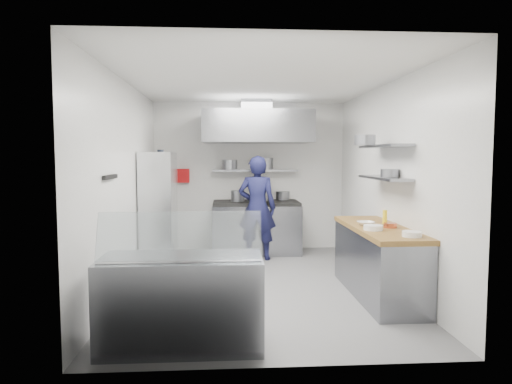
{
  "coord_description": "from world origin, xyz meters",
  "views": [
    {
      "loc": [
        -0.45,
        -6.22,
        1.79
      ],
      "look_at": [
        0.0,
        0.6,
        1.25
      ],
      "focal_mm": 32.0,
      "sensor_mm": 36.0,
      "label": 1
    }
  ],
  "objects": [
    {
      "name": "stock_pot_right",
      "position": [
        0.63,
        2.4,
        1.04
      ],
      "size": [
        0.26,
        0.26,
        0.16
      ],
      "primitive_type": "cylinder",
      "color": "slate",
      "rests_on": "cooktop"
    },
    {
      "name": "display_glass",
      "position": [
        -0.87,
        -2.12,
        1.07
      ],
      "size": [
        1.47,
        0.19,
        0.42
      ],
      "primitive_type": "cube",
      "rotation": [
        -0.38,
        0.0,
        0.0
      ],
      "color": "silver",
      "rests_on": "display_case"
    },
    {
      "name": "gas_range",
      "position": [
        0.1,
        2.1,
        0.45
      ],
      "size": [
        1.6,
        0.8,
        0.9
      ],
      "primitive_type": "cube",
      "color": "gray",
      "rests_on": "floor"
    },
    {
      "name": "plate_stack_a",
      "position": [
        1.6,
        -1.36,
        0.93
      ],
      "size": [
        0.21,
        0.21,
        0.06
      ],
      "primitive_type": "cylinder",
      "color": "white",
      "rests_on": "prep_counter_top"
    },
    {
      "name": "rack_bin_a",
      "position": [
        -1.53,
        0.93,
        0.8
      ],
      "size": [
        0.16,
        0.2,
        0.18
      ],
      "primitive_type": "cube",
      "color": "white",
      "rests_on": "wire_rack"
    },
    {
      "name": "shelf_pot_d",
      "position": [
        1.46,
        -0.02,
        2.01
      ],
      "size": [
        0.29,
        0.29,
        0.14
      ],
      "primitive_type": "cylinder",
      "color": "slate",
      "rests_on": "wall_shelf_upper"
    },
    {
      "name": "floor",
      "position": [
        0.0,
        0.0,
        0.0
      ],
      "size": [
        5.0,
        5.0,
        0.0
      ],
      "primitive_type": "plane",
      "color": "slate",
      "rests_on": "ground"
    },
    {
      "name": "plate_stack_b",
      "position": [
        1.32,
        -0.89,
        0.93
      ],
      "size": [
        0.23,
        0.23,
        0.06
      ],
      "primitive_type": "cylinder",
      "color": "white",
      "rests_on": "prep_counter_top"
    },
    {
      "name": "wall_back",
      "position": [
        0.0,
        2.5,
        1.4
      ],
      "size": [
        3.6,
        2.8,
        0.02
      ],
      "primitive_type": "cube",
      "rotation": [
        1.57,
        0.0,
        0.0
      ],
      "color": "white",
      "rests_on": "floor"
    },
    {
      "name": "knife_strip",
      "position": [
        -1.78,
        -0.9,
        1.55
      ],
      "size": [
        0.04,
        0.55,
        0.05
      ],
      "primitive_type": "cube",
      "color": "black",
      "rests_on": "wall_left"
    },
    {
      "name": "hood_duct",
      "position": [
        0.1,
        2.15,
        2.68
      ],
      "size": [
        0.55,
        0.55,
        0.24
      ],
      "primitive_type": "cube",
      "color": "slate",
      "rests_on": "extractor_hood"
    },
    {
      "name": "display_case",
      "position": [
        -0.87,
        -2.0,
        0.42
      ],
      "size": [
        1.5,
        0.7,
        0.85
      ],
      "primitive_type": "cube",
      "color": "gray",
      "rests_on": "floor"
    },
    {
      "name": "chef",
      "position": [
        0.09,
        1.59,
        0.9
      ],
      "size": [
        0.72,
        0.55,
        1.8
      ],
      "primitive_type": "imported",
      "rotation": [
        0.0,
        0.0,
        2.95
      ],
      "color": "#13143A",
      "rests_on": "floor"
    },
    {
      "name": "copper_pan",
      "position": [
        1.59,
        -0.72,
        0.93
      ],
      "size": [
        0.16,
        0.16,
        0.06
      ],
      "primitive_type": "cylinder",
      "color": "#C05836",
      "rests_on": "prep_counter_top"
    },
    {
      "name": "wall_shelf_upper",
      "position": [
        1.64,
        -0.3,
        1.92
      ],
      "size": [
        0.3,
        1.3,
        0.04
      ],
      "primitive_type": "cube",
      "color": "gray",
      "rests_on": "wall_right"
    },
    {
      "name": "wall_shelf_lower",
      "position": [
        1.64,
        -0.3,
        1.5
      ],
      "size": [
        0.3,
        1.3,
        0.04
      ],
      "primitive_type": "cube",
      "color": "gray",
      "rests_on": "wall_right"
    },
    {
      "name": "prep_counter_top",
      "position": [
        1.48,
        -0.6,
        0.87
      ],
      "size": [
        0.65,
        2.04,
        0.06
      ],
      "primitive_type": "cube",
      "color": "brown",
      "rests_on": "prep_counter_base"
    },
    {
      "name": "rack_bin_b",
      "position": [
        -1.53,
        1.39,
        1.3
      ],
      "size": [
        0.15,
        0.19,
        0.17
      ],
      "primitive_type": "cube",
      "color": "yellow",
      "rests_on": "wire_rack"
    },
    {
      "name": "wall_right",
      "position": [
        1.8,
        0.0,
        1.4
      ],
      "size": [
        2.8,
        5.0,
        0.02
      ],
      "primitive_type": "cube",
      "rotation": [
        1.57,
        0.0,
        -1.57
      ],
      "color": "white",
      "rests_on": "floor"
    },
    {
      "name": "shelf_pot_c",
      "position": [
        1.68,
        -0.41,
        1.57
      ],
      "size": [
        0.24,
        0.24,
        0.1
      ],
      "primitive_type": "cylinder",
      "color": "slate",
      "rests_on": "wall_shelf_lower"
    },
    {
      "name": "cooktop",
      "position": [
        0.1,
        2.1,
        0.93
      ],
      "size": [
        1.57,
        0.78,
        0.06
      ],
      "primitive_type": "cube",
      "color": "black",
      "rests_on": "gas_range"
    },
    {
      "name": "red_firebox",
      "position": [
        -1.25,
        2.44,
        1.42
      ],
      "size": [
        0.22,
        0.1,
        0.26
      ],
      "primitive_type": "cube",
      "color": "red",
      "rests_on": "wall_back"
    },
    {
      "name": "prep_counter_base",
      "position": [
        1.48,
        -0.6,
        0.42
      ],
      "size": [
        0.62,
        2.0,
        0.84
      ],
      "primitive_type": "cube",
      "color": "gray",
      "rests_on": "floor"
    },
    {
      "name": "stock_pot_mid",
      "position": [
        0.24,
        2.33,
        1.08
      ],
      "size": [
        0.33,
        0.33,
        0.24
      ],
      "primitive_type": "cylinder",
      "color": "slate",
      "rests_on": "cooktop"
    },
    {
      "name": "stock_pot_left",
      "position": [
        -0.24,
        2.11,
        1.06
      ],
      "size": [
        0.25,
        0.25,
        0.2
      ],
      "primitive_type": "cylinder",
      "color": "slate",
      "rests_on": "cooktop"
    },
    {
      "name": "shelf_pot_a",
      "position": [
        -0.38,
        2.14,
        1.63
      ],
      "size": [
        0.28,
        0.28,
        0.18
      ],
      "primitive_type": "cylinder",
      "color": "slate",
      "rests_on": "over_range_shelf"
    },
    {
      "name": "wall_left",
      "position": [
        -1.8,
        0.0,
        1.4
      ],
      "size": [
        2.8,
        5.0,
        0.02
      ],
      "primitive_type": "cube",
      "rotation": [
        1.57,
        0.0,
        1.57
      ],
      "color": "white",
      "rests_on": "floor"
    },
    {
      "name": "over_range_shelf",
      "position": [
        0.1,
        2.34,
        1.52
      ],
      "size": [
        1.6,
        0.3,
        0.04
      ],
      "primitive_type": "cube",
      "color": "gray",
      "rests_on": "wall_back"
    },
    {
      "name": "mixing_bowl",
      "position": [
        1.34,
        -0.52,
        0.93
      ],
      "size": [
        0.25,
        0.25,
        0.05
      ],
      "primitive_type": "imported",
      "rotation": [
        0.0,
        0.0,
        0.18
      ],
      "color": "white",
      "rests_on": "prep_counter_top"
    },
    {
      "name": "ceiling",
      "position": [
        0.0,
        0.0,
        2.8
      ],
      "size": [
        5.0,
        5.0,
        0.0
      ],
      "primitive_type": "plane",
      "rotation": [
        3.14,
        0.0,
        0.0
      ],
      "color": "silver",
      "rests_on": "wall_back"
    },
    {
      "name": "squeeze_bottle",
      "position": [
        1.64,
        -0.38,
        0.99
      ],
      "size": [
        0.06,
        0.06,
        0.18
      ],
      "primitive_type": "cylinder",
      "color": "yellow",
      "rests_on": "prep_counter_top"
    },
    {
      "name": "extractor_hood",
      "position": [
        0.1,
        1.93,
        2.3
      ],
      "size": [
        1.9,
        1.15,
        0.55
      ],
      "primitive_type": "cube",
      "color": "gray",
      "rests_on": "wall_back"
    },
    {
      "name": "shelf_pot_b",
      "position": [
        0.28,
        2.41,
        1.65
      ],
      "size": [
        0.33,
        0.33,
        0.22
      ],
      "primitive_type": "cylinder",
      "color": "slate",
      "rests_on": "over_range_shelf"
    },
    {
      "name": "rack_jar",
      "position": [
        -1.48,
        1.09,
        1.8
      ],
      "size": [
        0.1,
        0.1,
        0.18
      ],
      "primitive_type": "cylinder",
      "color": "black",
      "rests_on": "wire_rack"
    },
    {
      "name": "wire_rack",
      "position": [
        -1.53,
        1.15,
        0.93
      ],
      "size": [
        0.5,
        0.9,
        1.85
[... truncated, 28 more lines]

